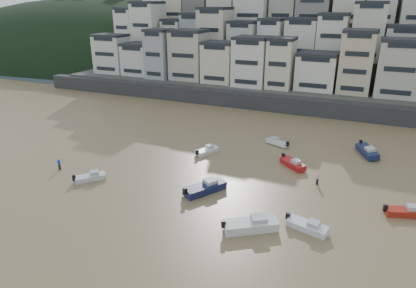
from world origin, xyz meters
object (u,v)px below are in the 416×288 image
at_px(boat_f, 207,150).
at_px(boat_j, 90,176).
at_px(boat_d, 406,210).
at_px(boat_a, 251,223).
at_px(person_blue, 59,164).
at_px(boat_i, 367,150).
at_px(boat_e, 293,163).
at_px(person_pink, 318,178).
at_px(boat_b, 307,225).
at_px(boat_c, 205,186).
at_px(boat_h, 277,142).

height_order(boat_f, boat_j, boat_j).
bearing_deg(boat_d, boat_a, -165.07).
bearing_deg(person_blue, boat_i, 29.99).
bearing_deg(boat_j, boat_a, -55.15).
bearing_deg(boat_i, boat_e, -70.52).
bearing_deg(boat_e, person_pink, -5.26).
xyz_separation_m(boat_j, person_pink, (28.87, 11.29, 0.26)).
distance_m(boat_j, person_pink, 31.00).
bearing_deg(boat_b, boat_j, -166.06).
xyz_separation_m(boat_c, boat_h, (4.53, 20.49, -0.26)).
distance_m(boat_h, boat_i, 14.35).
xyz_separation_m(boat_i, boat_j, (-34.72, -24.94, -0.21)).
relative_size(boat_f, boat_h, 1.01).
distance_m(boat_b, boat_c, 14.00).
height_order(boat_d, boat_i, boat_i).
bearing_deg(boat_d, boat_e, 132.56).
bearing_deg(boat_a, boat_h, 63.71).
relative_size(person_blue, person_pink, 1.00).
height_order(boat_b, boat_j, boat_b).
bearing_deg(boat_c, person_pink, -26.96).
distance_m(boat_i, boat_j, 42.75).
xyz_separation_m(boat_e, boat_i, (10.03, 9.38, 0.14)).
bearing_deg(person_pink, boat_j, -158.64).
bearing_deg(person_blue, person_pink, 16.04).
xyz_separation_m(boat_i, person_blue, (-41.32, -23.84, 0.05)).
distance_m(boat_c, boat_f, 13.24).
height_order(boat_a, boat_d, boat_a).
bearing_deg(boat_a, boat_e, 53.70).
bearing_deg(boat_f, person_pink, -79.26).
bearing_deg(boat_e, boat_f, -138.99).
relative_size(boat_a, person_pink, 3.66).
height_order(boat_a, boat_c, boat_a).
bearing_deg(person_blue, boat_f, 39.37).
height_order(boat_e, boat_h, boat_e).
bearing_deg(boat_d, boat_b, -160.34).
bearing_deg(boat_f, boat_b, -106.62).
xyz_separation_m(boat_b, boat_i, (5.26, 25.27, 0.16)).
height_order(boat_a, person_pink, person_pink).
height_order(boat_h, boat_j, boat_j).
relative_size(boat_c, boat_d, 1.30).
xyz_separation_m(boat_a, boat_j, (-23.88, 2.71, -0.26)).
height_order(boat_f, person_blue, person_blue).
height_order(boat_e, boat_i, boat_i).
xyz_separation_m(boat_b, boat_e, (-4.76, 15.89, 0.02)).
xyz_separation_m(boat_d, person_pink, (-10.46, 4.03, 0.21)).
relative_size(boat_c, boat_f, 1.42).
bearing_deg(boat_c, boat_j, 132.22).
height_order(boat_a, boat_f, boat_a).
bearing_deg(boat_h, boat_i, -151.45).
xyz_separation_m(boat_b, person_blue, (-36.05, 1.43, 0.21)).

